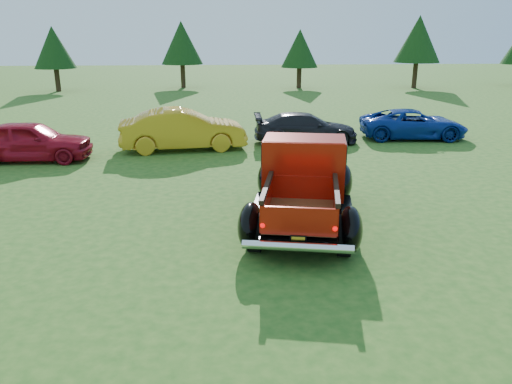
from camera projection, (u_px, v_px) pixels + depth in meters
ground at (229, 249)px, 9.98m from camera, size 120.00×120.00×0.00m
tree_west at (54, 48)px, 35.78m from camera, size 2.94×2.94×4.60m
tree_mid_left at (182, 43)px, 38.20m from camera, size 3.20×3.20×5.00m
tree_mid_right at (300, 49)px, 37.98m from camera, size 2.82×2.82×4.40m
tree_east at (418, 39)px, 37.90m from camera, size 3.46×3.46×5.40m
pickup_truck at (303, 180)px, 11.47m from camera, size 3.19×5.37×1.89m
show_car_red at (30, 141)px, 16.69m from camera, size 3.99×1.65×1.35m
show_car_yellow at (183, 129)px, 18.25m from camera, size 4.71×2.14×1.50m
show_car_grey at (306, 128)px, 19.46m from camera, size 4.05×1.73×1.16m
show_car_blue at (413, 124)px, 20.27m from camera, size 4.38×2.30×1.18m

